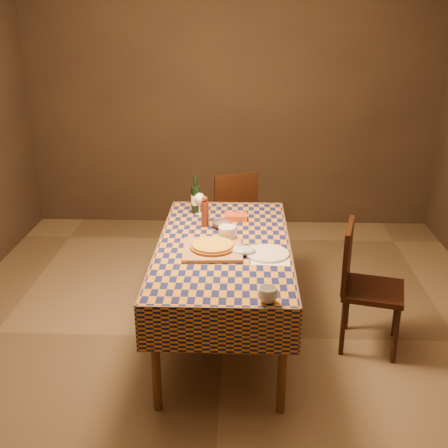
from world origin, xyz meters
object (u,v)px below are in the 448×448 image
object	(u,v)px
cutting_board	(213,250)
white_plate	(267,254)
chair_far	(232,212)
dining_table	(224,253)
chair_right	(362,280)
wine_bottle	(196,199)
bowl	(222,225)
pizza	(213,246)

from	to	relation	value
cutting_board	white_plate	xyz separation A→B (m)	(0.37, -0.04, -0.00)
chair_far	cutting_board	bearing A→B (deg)	-93.81
dining_table	chair_far	xyz separation A→B (m)	(0.03, 1.36, -0.17)
chair_far	chair_right	distance (m)	1.70
wine_bottle	chair_far	bearing A→B (deg)	68.66
wine_bottle	dining_table	bearing A→B (deg)	-68.89
dining_table	bowl	world-z (taller)	bowl
cutting_board	pizza	world-z (taller)	pizza
cutting_board	white_plate	size ratio (longest dim) A/B	1.36
bowl	wine_bottle	distance (m)	0.41
pizza	wine_bottle	size ratio (longest dim) A/B	1.02
white_plate	chair_right	xyz separation A→B (m)	(0.69, 0.14, -0.26)
pizza	dining_table	bearing A→B (deg)	62.89
dining_table	wine_bottle	world-z (taller)	wine_bottle
bowl	wine_bottle	world-z (taller)	wine_bottle
pizza	white_plate	size ratio (longest dim) A/B	1.07
wine_bottle	chair_far	size ratio (longest dim) A/B	0.34
bowl	chair_far	distance (m)	1.08
pizza	bowl	size ratio (longest dim) A/B	2.06
dining_table	cutting_board	world-z (taller)	cutting_board
wine_bottle	white_plate	size ratio (longest dim) A/B	1.06
bowl	chair_far	size ratio (longest dim) A/B	0.17
bowl	chair_right	size ratio (longest dim) A/B	0.17
bowl	pizza	bearing A→B (deg)	-96.00
dining_table	wine_bottle	distance (m)	0.72
dining_table	cutting_board	bearing A→B (deg)	-117.11
bowl	chair_right	distance (m)	1.11
cutting_board	chair_right	world-z (taller)	chair_right
white_plate	pizza	bearing A→B (deg)	173.29
dining_table	bowl	bearing A→B (deg)	94.40
cutting_board	bowl	bearing A→B (deg)	84.00
white_plate	chair_far	bearing A→B (deg)	100.05
cutting_board	chair_right	bearing A→B (deg)	5.23
pizza	chair_right	xyz separation A→B (m)	(1.06, 0.10, -0.29)
wine_bottle	chair_right	size ratio (longest dim) A/B	0.34
bowl	chair_right	bearing A→B (deg)	-19.43
cutting_board	wine_bottle	world-z (taller)	wine_bottle
white_plate	chair_right	world-z (taller)	chair_right
dining_table	bowl	xyz separation A→B (m)	(-0.02, 0.31, 0.10)
dining_table	white_plate	xyz separation A→B (m)	(0.30, -0.18, 0.08)
pizza	white_plate	bearing A→B (deg)	-6.71
pizza	wine_bottle	xyz separation A→B (m)	(-0.18, 0.79, 0.08)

